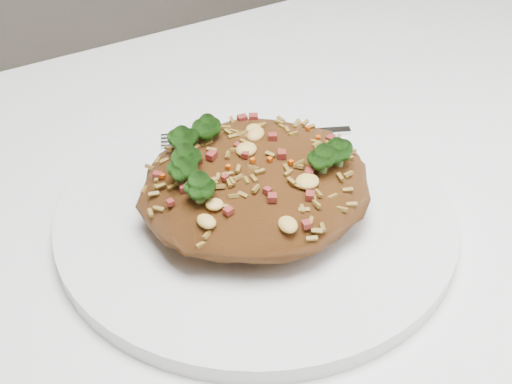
# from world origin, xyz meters

# --- Properties ---
(plate) EXTENTS (0.30, 0.30, 0.01)m
(plate) POSITION_xyz_m (0.07, 0.07, 0.76)
(plate) COLOR white
(plate) RESTS_ON dining_table
(fried_rice) EXTENTS (0.17, 0.16, 0.06)m
(fried_rice) POSITION_xyz_m (0.07, 0.07, 0.79)
(fried_rice) COLOR brown
(fried_rice) RESTS_ON plate
(fork) EXTENTS (0.15, 0.08, 0.00)m
(fork) POSITION_xyz_m (0.13, 0.15, 0.77)
(fork) COLOR silver
(fork) RESTS_ON plate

